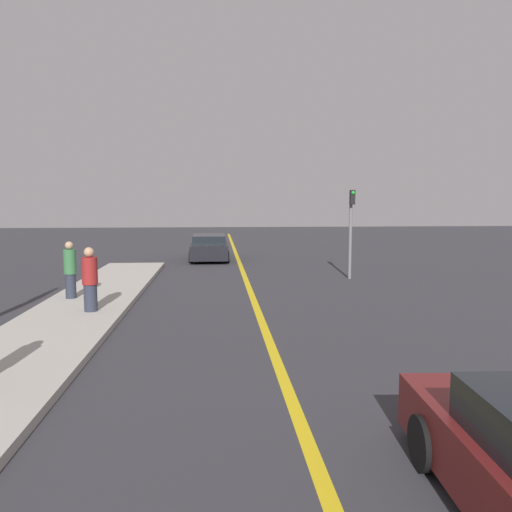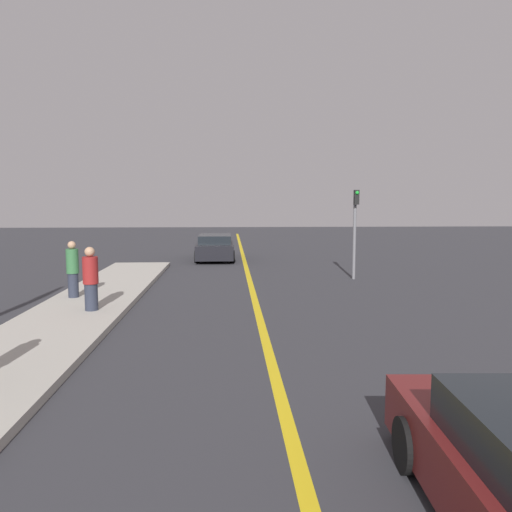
{
  "view_description": "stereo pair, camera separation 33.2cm",
  "coord_description": "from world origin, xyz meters",
  "px_view_note": "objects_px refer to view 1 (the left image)",
  "views": [
    {
      "loc": [
        -1.11,
        2.12,
        2.99
      ],
      "look_at": [
        -0.04,
        15.52,
        1.51
      ],
      "focal_mm": 35.0,
      "sensor_mm": 36.0,
      "label": 1
    },
    {
      "loc": [
        -0.78,
        2.1,
        2.99
      ],
      "look_at": [
        -0.04,
        15.52,
        1.51
      ],
      "focal_mm": 35.0,
      "sensor_mm": 36.0,
      "label": 2
    }
  ],
  "objects_px": {
    "pedestrian_far_standing": "(90,280)",
    "traffic_light": "(351,224)",
    "car_ahead_center": "(209,247)",
    "pedestrian_by_sign": "(70,270)"
  },
  "relations": [
    {
      "from": "car_ahead_center",
      "to": "traffic_light",
      "type": "height_order",
      "value": "traffic_light"
    },
    {
      "from": "pedestrian_by_sign",
      "to": "pedestrian_far_standing",
      "type": "bearing_deg",
      "value": -60.95
    },
    {
      "from": "pedestrian_far_standing",
      "to": "traffic_light",
      "type": "height_order",
      "value": "traffic_light"
    },
    {
      "from": "pedestrian_far_standing",
      "to": "car_ahead_center",
      "type": "bearing_deg",
      "value": 77.07
    },
    {
      "from": "pedestrian_far_standing",
      "to": "traffic_light",
      "type": "relative_size",
      "value": 0.49
    },
    {
      "from": "car_ahead_center",
      "to": "pedestrian_by_sign",
      "type": "relative_size",
      "value": 2.7
    },
    {
      "from": "car_ahead_center",
      "to": "pedestrian_far_standing",
      "type": "xyz_separation_m",
      "value": [
        -2.88,
        -12.56,
        0.35
      ]
    },
    {
      "from": "traffic_light",
      "to": "car_ahead_center",
      "type": "bearing_deg",
      "value": 128.94
    },
    {
      "from": "pedestrian_by_sign",
      "to": "traffic_light",
      "type": "xyz_separation_m",
      "value": [
        9.41,
        3.91,
        1.14
      ]
    },
    {
      "from": "pedestrian_far_standing",
      "to": "pedestrian_by_sign",
      "type": "relative_size",
      "value": 1.0
    }
  ]
}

